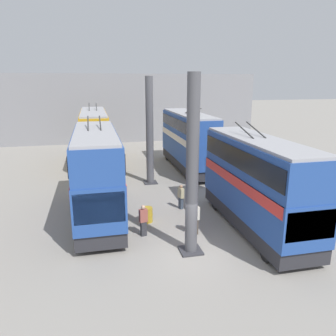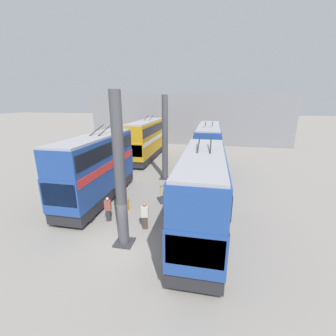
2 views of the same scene
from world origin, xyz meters
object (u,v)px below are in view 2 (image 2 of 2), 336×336
object	(u,v)px
oil_drum	(125,204)
bus_right_far	(146,138)
person_by_right_row	(108,208)
person_aisle_midway	(162,194)
bus_right_mid	(96,165)
person_aisle_foreground	(145,215)
bus_left_far	(208,145)
bus_left_near	(202,191)

from	to	relation	value
oil_drum	bus_right_far	bearing A→B (deg)	10.29
person_by_right_row	oil_drum	xyz separation A→B (m)	(1.71, -0.49, -0.47)
person_aisle_midway	person_by_right_row	bearing A→B (deg)	-147.47
bus_right_mid	oil_drum	size ratio (longest dim) A/B	10.69
bus_right_mid	person_by_right_row	xyz separation A→B (m)	(-2.96, -2.22, -2.06)
person_by_right_row	person_aisle_foreground	distance (m)	2.73
person_by_right_row	bus_right_mid	bearing A→B (deg)	23.83
bus_left_far	bus_right_far	xyz separation A→B (m)	(3.88, 8.33, -0.02)
bus_left_far	oil_drum	distance (m)	12.62
bus_right_mid	person_aisle_midway	size ratio (longest dim) A/B	5.88
bus_left_near	bus_right_far	size ratio (longest dim) A/B	0.84
bus_left_far	bus_right_mid	bearing A→B (deg)	139.52
bus_right_mid	person_aisle_midway	xyz separation A→B (m)	(0.29, -5.13, -2.13)
bus_right_mid	person_aisle_foreground	world-z (taller)	bus_right_mid
person_by_right_row	person_aisle_foreground	size ratio (longest dim) A/B	0.96
bus_left_far	bus_right_mid	xyz separation A→B (m)	(-9.77, 8.33, 0.01)
bus_right_mid	bus_left_near	bearing A→B (deg)	-112.21
bus_right_far	person_by_right_row	world-z (taller)	bus_right_far
person_aisle_midway	oil_drum	world-z (taller)	person_aisle_midway
person_by_right_row	bus_left_near	bearing A→B (deg)	-107.16
bus_left_near	person_by_right_row	size ratio (longest dim) A/B	5.47
bus_right_far	person_aisle_midway	size ratio (longest dim) A/B	7.03
person_aisle_midway	person_aisle_foreground	world-z (taller)	person_aisle_foreground
bus_right_far	person_aisle_midway	bearing A→B (deg)	-158.99
bus_right_mid	oil_drum	world-z (taller)	bus_right_mid
bus_right_mid	oil_drum	xyz separation A→B (m)	(-1.25, -2.70, -2.53)
person_aisle_midway	bus_left_near	bearing A→B (deg)	-64.60
bus_left_far	bus_right_mid	world-z (taller)	bus_right_mid
bus_right_mid	bus_right_far	distance (m)	13.64
person_by_right_row	person_aisle_foreground	bearing A→B (deg)	-112.64
bus_left_near	bus_right_far	distance (m)	18.97
person_aisle_foreground	oil_drum	xyz separation A→B (m)	(2.17, 2.20, -0.51)
person_by_right_row	oil_drum	world-z (taller)	person_by_right_row
bus_left_far	person_aisle_midway	bearing A→B (deg)	161.33
bus_left_near	bus_right_far	world-z (taller)	bus_right_far
bus_right_far	person_aisle_foreground	size ratio (longest dim) A/B	6.25
bus_left_far	oil_drum	xyz separation A→B (m)	(-11.01, 5.63, -2.52)
person_aisle_foreground	oil_drum	world-z (taller)	person_aisle_foreground
bus_left_near	bus_left_far	size ratio (longest dim) A/B	0.88
person_aisle_midway	person_by_right_row	xyz separation A→B (m)	(-3.25, 2.91, 0.08)
bus_left_near	person_by_right_row	distance (m)	6.43
person_aisle_midway	bus_right_far	bearing A→B (deg)	95.44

